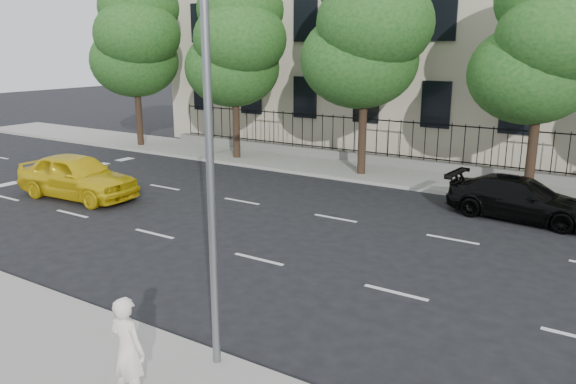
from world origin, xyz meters
name	(u,v)px	position (x,y,z in m)	size (l,w,h in m)	color
ground	(198,292)	(0.00, 0.00, 0.00)	(120.00, 120.00, 0.00)	black
near_sidewalk	(49,367)	(0.00, -4.00, 0.07)	(60.00, 4.00, 0.15)	gray
far_sidewalk	(410,177)	(0.00, 14.00, 0.07)	(60.00, 4.00, 0.15)	gray
lane_markings	(301,236)	(0.00, 4.75, 0.01)	(49.60, 4.62, 0.01)	silver
crosswalk	(25,180)	(-14.00, 4.60, 0.01)	(0.50, 12.10, 0.01)	silver
iron_fence	(424,158)	(0.00, 15.70, 0.65)	(30.00, 0.50, 2.20)	slate
street_light	(228,79)	(2.50, -1.77, 5.15)	(0.25, 3.32, 8.05)	slate
tree_a	(137,38)	(-15.96, 13.36, 6.13)	(5.71, 5.31, 9.39)	#382619
tree_b	(237,43)	(-8.96, 13.36, 5.84)	(5.53, 5.12, 8.97)	#382619
tree_c	(368,28)	(-1.96, 13.36, 6.41)	(5.89, 5.50, 9.80)	#382619
tree_d	(546,41)	(5.04, 13.36, 5.84)	(5.34, 4.94, 8.84)	#382619
yellow_taxi	(77,176)	(-9.59, 4.02, 0.86)	(2.04, 5.06, 1.72)	yellow
black_sedan	(521,199)	(5.26, 10.32, 0.70)	(1.97, 4.85, 1.41)	black
woman_near	(128,351)	(2.11, -3.96, 1.06)	(0.66, 0.44, 1.82)	white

